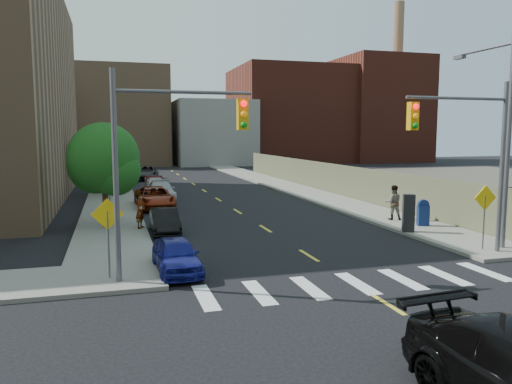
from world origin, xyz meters
TOP-DOWN VIEW (x-y plane):
  - ground at (0.00, 0.00)m, footprint 160.00×160.00m
  - sidewalk_nw at (-7.75, 41.50)m, footprint 3.50×73.00m
  - sidewalk_ne at (7.75, 41.50)m, footprint 3.50×73.00m
  - fence_north at (9.60, 28.00)m, footprint 0.12×44.00m
  - gravel_lot at (28.00, 30.00)m, footprint 36.00×42.00m
  - bg_bldg_west at (-22.00, 70.00)m, footprint 14.00×18.00m
  - bg_bldg_midwest at (-6.00, 72.00)m, footprint 14.00×16.00m
  - bg_bldg_center at (8.00, 70.00)m, footprint 12.00×16.00m
  - bg_bldg_east at (22.00, 72.00)m, footprint 18.00×18.00m
  - bg_bldg_fareast at (38.00, 70.00)m, footprint 14.00×16.00m
  - smokestack at (42.00, 70.00)m, footprint 1.80×1.80m
  - signal_nw at (-5.98, 6.00)m, footprint 4.59×0.30m
  - signal_ne at (5.98, 6.00)m, footprint 4.59×0.30m
  - streetlight_ne at (8.20, 6.90)m, footprint 0.25×3.70m
  - warn_sign_nw at (-7.80, 6.50)m, footprint 1.06×0.06m
  - warn_sign_ne at (7.20, 6.50)m, footprint 1.06×0.06m
  - warn_sign_midwest at (-7.80, 20.00)m, footprint 1.06×0.06m
  - tree_west_near at (-8.00, 16.05)m, footprint 3.66×3.64m
  - tree_west_far at (-8.00, 31.05)m, footprint 3.66×3.64m
  - parked_car_blue at (-5.50, 7.00)m, footprint 1.62×3.75m
  - parked_car_black at (-5.18, 14.29)m, footprint 1.32×3.74m
  - parked_car_red at (-4.97, 22.89)m, footprint 2.51×5.19m
  - parked_car_silver at (-4.20, 26.82)m, footprint 2.05×4.90m
  - parked_car_white at (-4.20, 31.19)m, footprint 1.73×4.15m
  - parked_car_maroon at (-4.20, 32.74)m, footprint 1.40×3.99m
  - parked_car_grey at (-4.20, 44.01)m, footprint 2.62×5.47m
  - mailbox at (7.98, 11.83)m, footprint 0.67×0.58m
  - payphone at (6.30, 10.61)m, footprint 0.69×0.63m
  - pedestrian_west at (-6.30, 15.21)m, footprint 0.67×0.78m
  - pedestrian_east at (7.44, 13.86)m, footprint 1.14×1.02m

SIDE VIEW (x-z plane):
  - ground at x=0.00m, z-range 0.00..0.00m
  - gravel_lot at x=28.00m, z-range 0.00..0.06m
  - sidewalk_nw at x=-7.75m, z-range 0.00..0.15m
  - sidewalk_ne at x=7.75m, z-range 0.00..0.15m
  - parked_car_black at x=-5.18m, z-range 0.00..1.23m
  - parked_car_blue at x=-5.50m, z-range 0.00..1.26m
  - parked_car_maroon at x=-4.20m, z-range 0.00..1.31m
  - parked_car_white at x=-4.20m, z-range 0.00..1.40m
  - parked_car_silver at x=-4.20m, z-range 0.00..1.42m
  - parked_car_red at x=-4.97m, z-range 0.00..1.42m
  - parked_car_grey at x=-4.20m, z-range 0.00..1.50m
  - mailbox at x=7.98m, z-range 0.13..1.51m
  - pedestrian_west at x=-6.30m, z-range 0.15..1.96m
  - payphone at x=6.30m, z-range 0.15..2.00m
  - pedestrian_east at x=7.44m, z-range 0.15..2.09m
  - fence_north at x=9.60m, z-range 0.00..2.50m
  - warn_sign_nw at x=-7.80m, z-range 0.58..3.41m
  - warn_sign_ne at x=7.20m, z-range 0.58..3.41m
  - warn_sign_midwest at x=-7.80m, z-range 0.58..3.41m
  - tree_west_near at x=-8.00m, z-range 0.72..6.24m
  - tree_west_far at x=-8.00m, z-range 0.72..6.24m
  - signal_nw at x=-5.98m, z-range 1.03..8.03m
  - signal_ne at x=5.98m, z-range 1.03..8.03m
  - bg_bldg_center at x=8.00m, z-range 0.00..10.00m
  - streetlight_ne at x=8.20m, z-range 0.72..9.72m
  - bg_bldg_west at x=-22.00m, z-range 0.00..12.00m
  - bg_bldg_midwest at x=-6.00m, z-range 0.00..15.00m
  - bg_bldg_east at x=22.00m, z-range 0.00..16.00m
  - bg_bldg_fareast at x=38.00m, z-range 0.00..18.00m
  - smokestack at x=42.00m, z-range 0.00..28.00m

